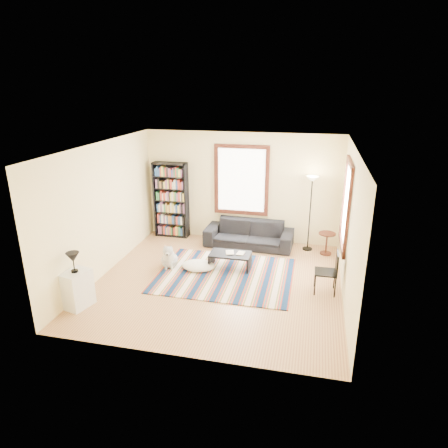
% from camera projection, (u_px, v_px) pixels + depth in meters
% --- Properties ---
extents(floor, '(5.00, 5.00, 0.10)m').
position_uv_depth(floor, '(219.00, 283.00, 8.38)').
color(floor, tan).
rests_on(floor, ground).
extents(ceiling, '(5.00, 5.00, 0.10)m').
position_uv_depth(ceiling, '(218.00, 144.00, 7.41)').
color(ceiling, white).
rests_on(ceiling, floor).
extents(wall_back, '(5.00, 0.10, 2.80)m').
position_uv_depth(wall_back, '(242.00, 187.00, 10.24)').
color(wall_back, '#FEE7AB').
rests_on(wall_back, floor).
extents(wall_front, '(5.00, 0.10, 2.80)m').
position_uv_depth(wall_front, '(175.00, 275.00, 5.55)').
color(wall_front, '#FEE7AB').
rests_on(wall_front, floor).
extents(wall_left, '(0.10, 5.00, 2.80)m').
position_uv_depth(wall_left, '(101.00, 209.00, 8.43)').
color(wall_left, '#FEE7AB').
rests_on(wall_left, floor).
extents(wall_right, '(0.10, 5.00, 2.80)m').
position_uv_depth(wall_right, '(352.00, 228.00, 7.36)').
color(wall_right, '#FEE7AB').
rests_on(wall_right, floor).
extents(window_back, '(1.20, 0.06, 1.60)m').
position_uv_depth(window_back, '(241.00, 180.00, 10.10)').
color(window_back, white).
rests_on(window_back, wall_back).
extents(window_right, '(0.06, 1.20, 1.60)m').
position_uv_depth(window_right, '(346.00, 205.00, 8.04)').
color(window_right, white).
rests_on(window_right, wall_right).
extents(rug, '(2.87, 2.30, 0.02)m').
position_uv_depth(rug, '(225.00, 275.00, 8.61)').
color(rug, '#0D2242').
rests_on(rug, floor).
extents(sofa, '(2.23, 0.94, 0.64)m').
position_uv_depth(sofa, '(249.00, 234.00, 10.08)').
color(sofa, black).
rests_on(sofa, floor).
extents(bookshelf, '(0.90, 0.30, 2.00)m').
position_uv_depth(bookshelf, '(171.00, 200.00, 10.55)').
color(bookshelf, black).
rests_on(bookshelf, floor).
extents(coffee_table, '(0.97, 0.64, 0.36)m').
position_uv_depth(coffee_table, '(230.00, 261.00, 8.89)').
color(coffee_table, black).
rests_on(coffee_table, floor).
extents(book_a, '(0.28, 0.23, 0.02)m').
position_uv_depth(book_a, '(226.00, 253.00, 8.85)').
color(book_a, beige).
rests_on(book_a, coffee_table).
extents(book_b, '(0.18, 0.24, 0.02)m').
position_uv_depth(book_b, '(237.00, 253.00, 8.84)').
color(book_b, beige).
rests_on(book_b, coffee_table).
extents(floor_cushion, '(0.89, 0.79, 0.19)m').
position_uv_depth(floor_cushion, '(198.00, 266.00, 8.86)').
color(floor_cushion, white).
rests_on(floor_cushion, floor).
extents(floor_lamp, '(0.40, 0.40, 1.86)m').
position_uv_depth(floor_lamp, '(310.00, 214.00, 9.66)').
color(floor_lamp, black).
rests_on(floor_lamp, floor).
extents(side_table, '(0.49, 0.49, 0.54)m').
position_uv_depth(side_table, '(326.00, 244.00, 9.61)').
color(side_table, '#461C11').
rests_on(side_table, floor).
extents(folding_chair, '(0.42, 0.40, 0.86)m').
position_uv_depth(folding_chair, '(326.00, 272.00, 7.79)').
color(folding_chair, black).
rests_on(folding_chair, floor).
extents(white_cabinet, '(0.49, 0.58, 0.70)m').
position_uv_depth(white_cabinet, '(77.00, 289.00, 7.32)').
color(white_cabinet, white).
rests_on(white_cabinet, floor).
extents(table_lamp, '(0.28, 0.28, 0.38)m').
position_uv_depth(table_lamp, '(73.00, 262.00, 7.14)').
color(table_lamp, black).
rests_on(table_lamp, white_cabinet).
extents(dog, '(0.53, 0.65, 0.57)m').
position_uv_depth(dog, '(169.00, 255.00, 8.92)').
color(dog, silver).
rests_on(dog, floor).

